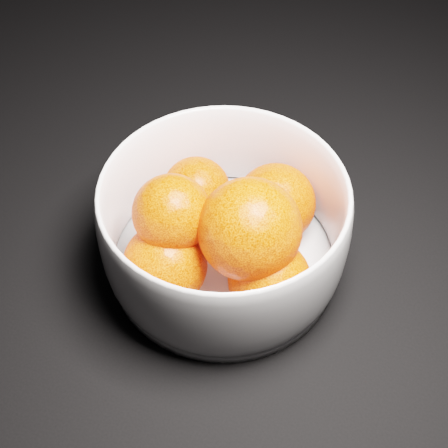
% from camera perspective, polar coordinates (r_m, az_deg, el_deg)
% --- Properties ---
extents(bowl, '(0.22, 0.22, 0.11)m').
position_cam_1_polar(bowl, '(0.54, 0.00, -0.36)').
color(bowl, silver).
rests_on(bowl, ground).
extents(orange_pile, '(0.16, 0.18, 0.12)m').
position_cam_1_polar(orange_pile, '(0.53, 0.34, -0.60)').
color(orange_pile, '#EB410D').
rests_on(orange_pile, bowl).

